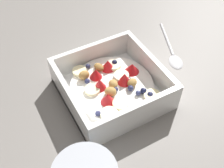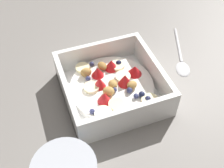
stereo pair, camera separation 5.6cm
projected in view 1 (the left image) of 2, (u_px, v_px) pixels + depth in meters
name	position (u px, v px, depth m)	size (l,w,h in m)	color
ground_plane	(114.00, 85.00, 0.60)	(2.40, 2.40, 0.00)	gray
fruit_bowl	(112.00, 87.00, 0.57)	(0.19, 0.19, 0.06)	white
spoon	(173.00, 53.00, 0.66)	(0.08, 0.17, 0.01)	silver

